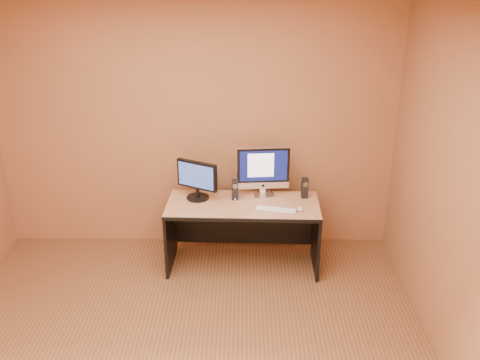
% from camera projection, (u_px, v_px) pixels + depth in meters
% --- Properties ---
extents(walls, '(4.00, 4.00, 2.60)m').
position_uv_depth(walls, '(170.00, 215.00, 3.48)').
color(walls, '#9B5E3E').
rests_on(walls, ground).
extents(ceiling, '(4.00, 4.00, 0.00)m').
position_uv_depth(ceiling, '(158.00, 6.00, 2.98)').
color(ceiling, white).
rests_on(ceiling, walls).
extents(desk, '(1.47, 0.68, 0.67)m').
position_uv_depth(desk, '(243.00, 235.00, 5.22)').
color(desk, tan).
rests_on(desk, ground).
extents(imac, '(0.53, 0.23, 0.50)m').
position_uv_depth(imac, '(264.00, 172.00, 5.18)').
color(imac, silver).
rests_on(imac, desk).
extents(second_monitor, '(0.49, 0.39, 0.38)m').
position_uv_depth(second_monitor, '(197.00, 180.00, 5.14)').
color(second_monitor, black).
rests_on(second_monitor, desk).
extents(speaker_left, '(0.06, 0.07, 0.20)m').
position_uv_depth(speaker_left, '(235.00, 190.00, 5.15)').
color(speaker_left, black).
rests_on(speaker_left, desk).
extents(speaker_right, '(0.06, 0.07, 0.20)m').
position_uv_depth(speaker_right, '(305.00, 188.00, 5.19)').
color(speaker_right, black).
rests_on(speaker_right, desk).
extents(keyboard, '(0.40, 0.19, 0.02)m').
position_uv_depth(keyboard, '(276.00, 210.00, 4.96)').
color(keyboard, silver).
rests_on(keyboard, desk).
extents(mouse, '(0.06, 0.10, 0.03)m').
position_uv_depth(mouse, '(300.00, 209.00, 4.96)').
color(mouse, silver).
rests_on(mouse, desk).
extents(cable_a, '(0.05, 0.20, 0.01)m').
position_uv_depth(cable_a, '(272.00, 192.00, 5.33)').
color(cable_a, black).
rests_on(cable_a, desk).
extents(cable_b, '(0.06, 0.16, 0.01)m').
position_uv_depth(cable_b, '(264.00, 192.00, 5.34)').
color(cable_b, black).
rests_on(cable_b, desk).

